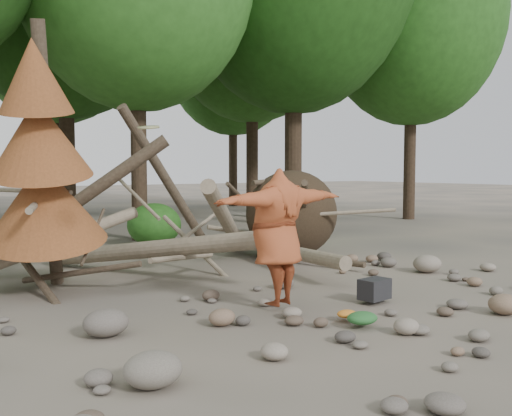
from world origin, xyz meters
TOP-DOWN VIEW (x-y plane):
  - ground at (0.00, 0.00)m, footprint 120.00×120.00m
  - deadfall_pile at (2.02, 4.24)m, footprint 8.55×5.24m
  - dead_conifer at (-3.12, 3.37)m, footprint 2.06×2.16m
  - bush_mid at (0.80, 7.80)m, footprint 1.40×1.40m
  - bush_right at (5.00, 7.00)m, footprint 2.00×2.00m
  - frisbee_thrower at (-0.61, 0.59)m, footprint 3.24×0.97m
  - backpack at (0.84, 0.08)m, footprint 0.50×0.37m
  - cloth_green at (-0.28, -0.77)m, footprint 0.42×0.35m
  - cloth_orange at (-0.22, -0.44)m, footprint 0.28×0.23m
  - boulder_front_left at (-3.29, -1.07)m, footprint 0.56×0.50m
  - boulder_front_right at (1.84, -1.41)m, footprint 0.47×0.42m
  - boulder_mid_right at (3.55, 1.27)m, footprint 0.57×0.52m
  - boulder_mid_left at (-3.08, 0.74)m, footprint 0.55×0.50m

SIDE VIEW (x-z plane):
  - ground at x=0.00m, z-range 0.00..0.00m
  - cloth_orange at x=-0.22m, z-range 0.00..0.10m
  - cloth_green at x=-0.28m, z-range 0.00..0.16m
  - boulder_front_right at x=1.84m, z-range 0.00..0.28m
  - backpack at x=0.84m, z-range 0.00..0.31m
  - boulder_mid_left at x=-3.08m, z-range 0.00..0.33m
  - boulder_front_left at x=-3.29m, z-range 0.00..0.34m
  - boulder_mid_right at x=3.55m, z-range 0.00..0.34m
  - bush_mid at x=0.80m, z-range 0.00..1.12m
  - bush_right at x=5.00m, z-range 0.00..1.60m
  - deadfall_pile at x=2.02m, z-range -0.70..2.60m
  - frisbee_thrower at x=-0.61m, z-range -0.19..2.30m
  - dead_conifer at x=-3.12m, z-range -0.06..4.29m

